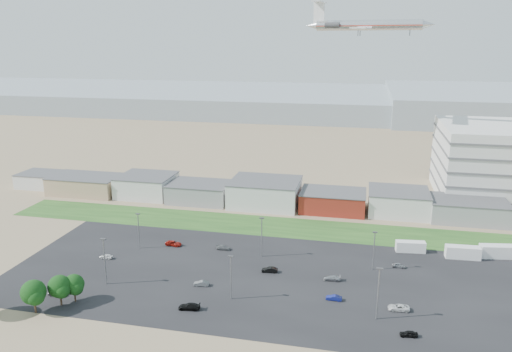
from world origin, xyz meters
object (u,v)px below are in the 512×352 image
(parked_car_5, at_px, (106,256))
(parked_car_8, at_px, (399,265))
(parked_car_1, at_px, (334,298))
(parked_car_10, at_px, (57,293))
(airliner, at_px, (368,25))
(parked_car_2, at_px, (409,334))
(parked_car_6, at_px, (224,248))
(parked_car_0, at_px, (399,307))
(parked_car_12, at_px, (332,278))
(parked_car_4, at_px, (201,283))
(parked_car_9, at_px, (174,243))
(parked_car_3, at_px, (189,306))
(parked_car_7, at_px, (270,270))
(box_trailer_a, at_px, (410,247))

(parked_car_5, bearing_deg, parked_car_8, 97.86)
(parked_car_1, bearing_deg, parked_car_10, -77.51)
(airliner, height_order, parked_car_1, airliner)
(parked_car_8, xyz_separation_m, parked_car_10, (-71.01, -29.51, 0.05))
(parked_car_2, bearing_deg, parked_car_6, -131.44)
(parked_car_1, distance_m, parked_car_10, 58.05)
(parked_car_0, height_order, parked_car_12, parked_car_0)
(airliner, relative_size, parked_car_4, 12.43)
(parked_car_4, height_order, parked_car_9, parked_car_9)
(parked_car_3, height_order, parked_car_6, parked_car_3)
(parked_car_1, distance_m, parked_car_5, 56.82)
(parked_car_2, distance_m, parked_car_4, 44.22)
(parked_car_8, distance_m, parked_car_10, 76.90)
(airliner, height_order, parked_car_5, airliner)
(parked_car_5, height_order, parked_car_10, parked_car_10)
(parked_car_8, bearing_deg, parked_car_0, -178.09)
(parked_car_9, bearing_deg, parked_car_12, -97.57)
(parked_car_7, xyz_separation_m, parked_car_10, (-41.63, -20.43, -0.02))
(parked_car_3, xyz_separation_m, parked_car_5, (-28.22, 18.43, -0.07))
(box_trailer_a, height_order, parked_car_9, box_trailer_a)
(airliner, bearing_deg, parked_car_0, -74.54)
(parked_car_3, distance_m, parked_car_8, 50.85)
(parked_car_8, bearing_deg, parked_car_2, -174.53)
(parked_car_6, bearing_deg, parked_car_1, -122.26)
(box_trailer_a, xyz_separation_m, parked_car_5, (-73.47, -20.57, -0.81))
(parked_car_6, relative_size, parked_car_8, 1.21)
(parked_car_1, bearing_deg, parked_car_7, -120.45)
(box_trailer_a, height_order, parked_car_7, box_trailer_a)
(parked_car_0, height_order, parked_car_3, parked_car_3)
(airliner, distance_m, parked_car_6, 89.96)
(parked_car_5, distance_m, parked_car_8, 70.89)
(parked_car_0, height_order, parked_car_5, parked_car_0)
(parked_car_6, distance_m, parked_car_7, 17.38)
(parked_car_3, bearing_deg, parked_car_6, 176.28)
(box_trailer_a, xyz_separation_m, parked_car_8, (-3.35, -10.18, -0.82))
(parked_car_0, relative_size, parked_car_1, 1.29)
(parked_car_7, bearing_deg, parked_car_5, -94.13)
(box_trailer_a, relative_size, parked_car_4, 2.14)
(box_trailer_a, relative_size, parked_car_12, 1.85)
(box_trailer_a, bearing_deg, parked_car_8, -114.42)
(parked_car_8, bearing_deg, parked_car_9, 94.20)
(parked_car_3, xyz_separation_m, parked_car_12, (26.90, 18.82, -0.06))
(parked_car_8, height_order, parked_car_10, parked_car_10)
(parked_car_0, distance_m, parked_car_1, 12.92)
(parked_car_12, bearing_deg, airliner, 173.52)
(parked_car_4, bearing_deg, box_trailer_a, 115.53)
(parked_car_0, bearing_deg, box_trailer_a, 168.45)
(parked_car_9, bearing_deg, parked_car_6, -81.71)
(parked_car_1, height_order, parked_car_9, parked_car_9)
(parked_car_9, distance_m, parked_car_10, 33.42)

